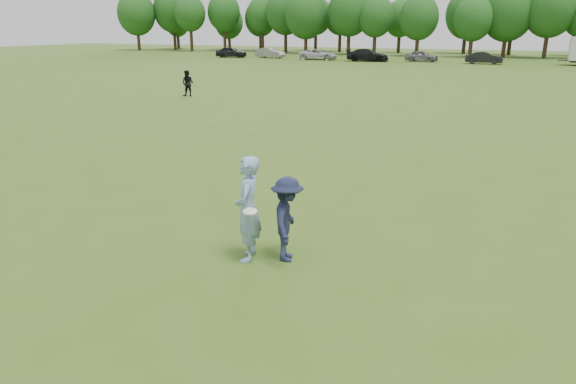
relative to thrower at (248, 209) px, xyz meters
name	(u,v)px	position (x,y,z in m)	size (l,w,h in m)	color
ground	(242,251)	(-0.29, 0.25, -1.05)	(200.00, 200.00, 0.00)	#3B5718
thrower	(248,209)	(0.00, 0.00, 0.00)	(0.76, 0.50, 2.09)	#7F9EC5
defender	(287,219)	(0.72, 0.27, -0.20)	(1.10, 0.63, 1.70)	#1B203B
player_far_a	(188,83)	(-15.08, 20.35, -0.21)	(0.81, 0.63, 1.67)	black
car_a	(231,52)	(-33.74, 59.22, -0.29)	(1.79, 4.46, 1.52)	black
car_b	(270,53)	(-28.11, 60.49, -0.34)	(1.50, 4.31, 1.42)	gray
car_c	(318,54)	(-20.30, 59.33, -0.33)	(2.36, 5.12, 1.42)	silver
car_d	(368,55)	(-13.37, 58.87, -0.26)	(2.19, 5.39, 1.57)	black
car_e	(422,56)	(-6.83, 61.14, -0.34)	(1.67, 4.16, 1.42)	slate
car_f	(484,58)	(0.84, 59.79, -0.34)	(1.50, 4.30, 1.42)	black
disc_in_play	(250,211)	(0.20, -0.28, 0.07)	(0.29, 0.30, 0.08)	white
treeline	(508,12)	(2.52, 77.15, 5.22)	(130.35, 18.39, 11.74)	#332114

